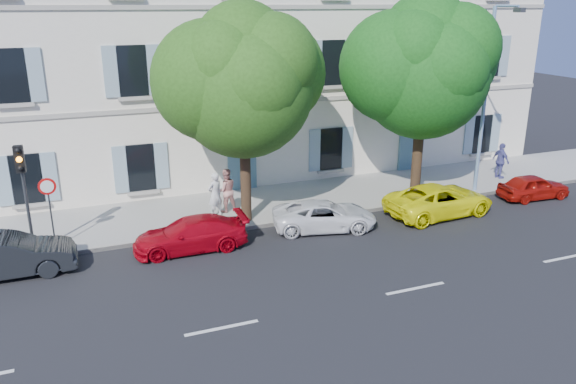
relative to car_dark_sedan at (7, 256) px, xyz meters
name	(u,v)px	position (x,y,z in m)	size (l,w,h in m)	color
ground	(354,239)	(11.45, -1.36, -0.67)	(90.00, 90.00, 0.00)	black
sidewalk	(306,199)	(11.45, 3.09, -0.60)	(36.00, 4.50, 0.15)	#A09E96
kerb	(327,216)	(11.45, 0.92, -0.59)	(36.00, 0.16, 0.16)	#9E998E
building	(262,49)	(11.45, 8.84, 5.33)	(28.00, 7.00, 12.00)	silver
car_dark_sedan	(7,256)	(0.00, 0.00, 0.00)	(1.42, 4.08, 1.35)	black
car_red_coupe	(190,234)	(5.74, -0.11, -0.10)	(1.60, 3.93, 1.14)	#A90412
car_white_coupe	(324,215)	(10.86, -0.08, -0.13)	(1.81, 3.92, 1.09)	white
car_yellow_supercar	(439,200)	(15.81, -0.38, -0.04)	(2.09, 4.54, 1.26)	#FFF90A
car_red_hatchback	(534,187)	(20.86, -0.20, -0.13)	(1.28, 3.18, 1.08)	#971009
tree_left	(243,88)	(8.27, 1.52, 4.57)	(5.10, 5.10, 7.91)	#3A2819
tree_right	(423,74)	(15.93, 1.56, 4.73)	(5.31, 5.31, 8.19)	#3A2819
traffic_light	(22,177)	(0.68, 1.14, 2.19)	(0.31, 0.42, 3.75)	#383A3D
road_sign	(49,198)	(1.35, 1.43, 1.29)	(0.58, 0.09, 2.51)	#383A3D
street_lamp	(488,90)	(18.98, 1.18, 3.98)	(0.28, 1.69, 7.95)	#7293BF
pedestrian_a	(215,195)	(7.26, 2.33, 0.38)	(0.66, 0.43, 1.81)	silver
pedestrian_b	(226,190)	(7.80, 2.72, 0.37)	(0.87, 0.68, 1.78)	tan
pedestrian_c	(501,161)	(21.24, 2.38, 0.34)	(1.01, 0.42, 1.72)	#535398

